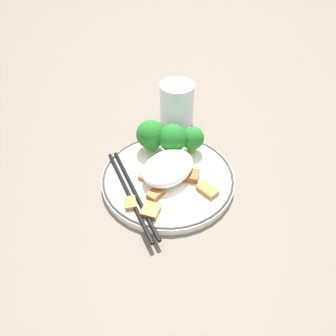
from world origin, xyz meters
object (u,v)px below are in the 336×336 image
Objects in this scene: plate at (168,178)px; chopsticks at (132,193)px; drinking_glass at (177,104)px; broccoli_back_center at (173,138)px; broccoli_back_left at (192,139)px; broccoli_back_right at (151,135)px.

chopsticks reaches higher than plate.
plate is at bearing 36.44° from drinking_glass.
chopsticks is (0.13, 0.02, -0.03)m from broccoli_back_center.
broccoli_back_left reaches higher than plate.
drinking_glass is (-0.15, -0.11, 0.04)m from plate.
plate is at bearing 34.20° from broccoli_back_center.
chopsticks is (0.16, -0.00, -0.03)m from broccoli_back_left.
plate is at bearing 65.70° from broccoli_back_right.
broccoli_back_left is 0.85× the size of broccoli_back_right.
drinking_glass is at bearing -157.02° from chopsticks.
chopsticks is at bearing 8.82° from broccoli_back_center.
broccoli_back_left is at bearing 128.01° from broccoli_back_right.
broccoli_back_right reaches higher than plate.
broccoli_back_center is at bearing 116.18° from broccoli_back_right.
broccoli_back_left is (-0.08, -0.01, 0.04)m from plate.
drinking_glass reaches higher than broccoli_back_right.
plate is 3.74× the size of broccoli_back_center.
broccoli_back_right is 0.12m from drinking_glass.
drinking_glass is (-0.23, -0.10, 0.03)m from chopsticks.
plate is 0.09m from broccoli_back_left.
broccoli_back_left reaches higher than chopsticks.
drinking_glass reaches higher than chopsticks.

